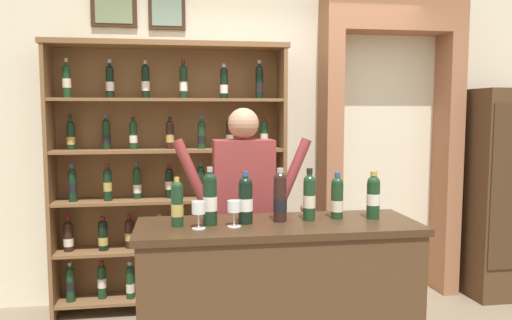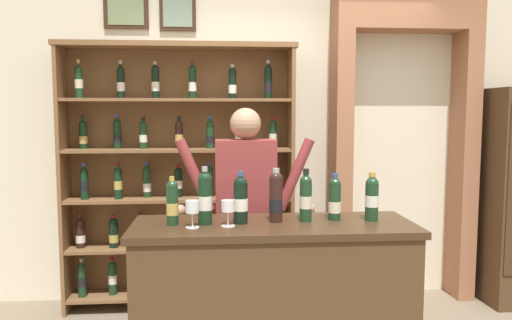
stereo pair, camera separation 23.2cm
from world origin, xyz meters
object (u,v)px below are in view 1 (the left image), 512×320
Objects in this scene: tasting_bottle_grappa at (177,203)px; tasting_bottle_riserva at (373,196)px; tasting_bottle_vin_santo at (280,196)px; wine_glass_center at (234,208)px; tasting_bottle_chianti at (309,196)px; side_cabinet at (506,194)px; tasting_bottle_prosecco at (337,198)px; tasting_bottle_super_tuscan at (246,199)px; wine_glass_left at (198,209)px; shopkeeper at (244,203)px; wine_shelf at (170,176)px; tasting_bottle_bianco at (210,198)px; tasting_counter at (278,309)px.

tasting_bottle_grappa is 1.13m from tasting_bottle_riserva.
tasting_bottle_vin_santo is at bearing 179.18° from tasting_bottle_riserva.
tasting_bottle_chianti is at bearing 12.26° from wine_glass_center.
tasting_bottle_chianti is at bearing 178.41° from tasting_bottle_riserva.
wine_glass_center is at bearing -153.25° from side_cabinet.
tasting_bottle_grappa is at bearing -176.42° from tasting_bottle_prosecco.
tasting_bottle_super_tuscan is 0.28m from wine_glass_left.
side_cabinet is 12.54× the size of wine_glass_center.
shopkeeper is at bearing 83.91° from tasting_bottle_super_tuscan.
tasting_bottle_vin_santo is at bearing -179.09° from tasting_bottle_chianti.
shopkeeper is at bearing 141.95° from tasting_bottle_riserva.
wine_shelf is 6.69× the size of tasting_bottle_bianco.
tasting_bottle_prosecco is (0.98, -1.30, 0.02)m from wine_shelf.
tasting_bottle_prosecco reaches higher than wine_glass_left.
tasting_bottle_bianco reaches higher than tasting_bottle_vin_santo.
wine_shelf is at bearing 122.04° from shopkeeper.
tasting_bottle_bianco is 1.10× the size of tasting_bottle_super_tuscan.
shopkeeper is (0.50, -0.79, -0.09)m from wine_shelf.
tasting_counter is at bearing -77.80° from shopkeeper.
tasting_bottle_bianco is 0.75m from tasting_bottle_prosecco.
wine_glass_center is at bearing -174.05° from tasting_bottle_riserva.
wine_shelf is 1.62m from tasting_counter.
wine_glass_left is at bearing -170.44° from tasting_bottle_prosecco.
tasting_bottle_prosecco is at bearing 170.95° from tasting_bottle_riserva.
tasting_counter is at bearing -0.61° from tasting_bottle_grappa.
tasting_bottle_super_tuscan reaches higher than wine_glass_center.
tasting_counter is 5.85× the size of tasting_bottle_grappa.
wine_shelf is 1.38m from tasting_bottle_bianco.
side_cabinet reaches higher than tasting_bottle_grappa.
side_cabinet reaches higher than wine_glass_center.
shopkeeper is 5.61× the size of tasting_bottle_super_tuscan.
tasting_counter is 5.26× the size of tasting_bottle_chianti.
tasting_bottle_prosecco is (0.49, -0.51, 0.11)m from shopkeeper.
wine_shelf reaches higher than side_cabinet.
tasting_bottle_riserva is at bearing -9.05° from tasting_bottle_prosecco.
tasting_bottle_grappa is (-0.44, -0.57, 0.11)m from shopkeeper.
tasting_bottle_bianco is 1.15× the size of tasting_bottle_riserva.
tasting_counter is (0.62, -1.37, -0.60)m from wine_shelf.
tasting_bottle_bianco is at bearing -175.82° from tasting_bottle_prosecco.
tasting_bottle_chianti is at bearing 3.67° from tasting_bottle_super_tuscan.
side_cabinet is at bearing 23.17° from tasting_bottle_grappa.
tasting_bottle_bianco is 1.07× the size of tasting_bottle_chianti.
tasting_bottle_super_tuscan is at bearing 18.79° from wine_glass_left.
tasting_bottle_vin_santo is 2.12× the size of wine_glass_center.
tasting_bottle_grappa is 0.38m from tasting_bottle_super_tuscan.
tasting_bottle_grappa is at bearing 144.93° from wine_glass_left.
wine_shelf is 1.31× the size of shopkeeper.
tasting_bottle_riserva reaches higher than wine_glass_left.
tasting_bottle_bianco reaches higher than tasting_bottle_prosecco.
wine_glass_center is (-0.45, -0.10, -0.04)m from tasting_bottle_chianti.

